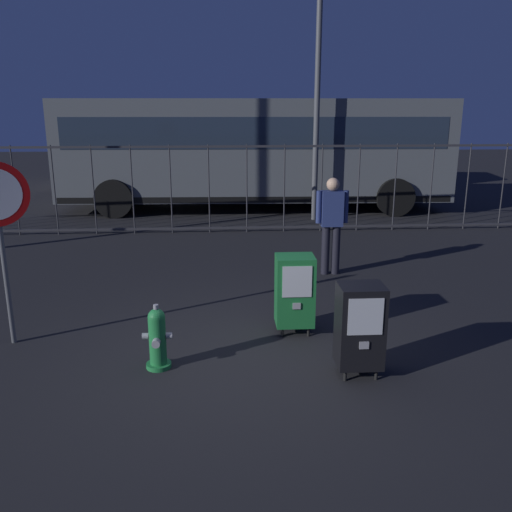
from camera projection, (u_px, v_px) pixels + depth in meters
The scene contains 9 objects.
ground_plane at pixel (237, 359), 6.34m from camera, with size 60.00×60.00×0.00m, color black.
fire_hydrant at pixel (157, 338), 6.04m from camera, with size 0.33×0.31×0.75m.
newspaper_box_primary at pixel (295, 290), 6.94m from camera, with size 0.48×0.42×1.02m.
newspaper_box_secondary at pixel (360, 326), 5.83m from camera, with size 0.48×0.42×1.02m.
pedestrian at pixel (332, 220), 9.29m from camera, with size 0.55×0.22×1.67m.
fence_barrier at pixel (228, 188), 12.40m from camera, with size 18.03×0.04×2.00m.
bus_near at pixel (254, 147), 15.15m from camera, with size 10.58×3.05×3.00m.
bus_far at pixel (214, 139), 19.07m from camera, with size 10.74×3.89×3.00m.
street_light_near_right at pixel (319, 37), 12.92m from camera, with size 0.32×0.32×7.63m.
Camera 1 is at (-0.14, -5.80, 2.84)m, focal length 38.41 mm.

